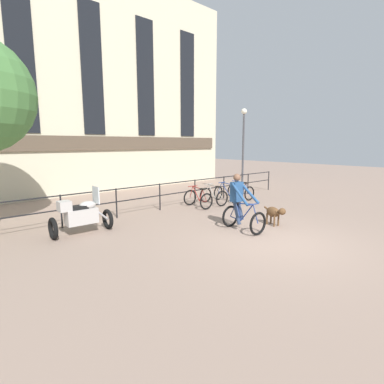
# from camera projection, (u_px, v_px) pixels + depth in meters

# --- Properties ---
(ground_plane) EXTENTS (60.00, 60.00, 0.00)m
(ground_plane) POSITION_uv_depth(u_px,v_px,m) (276.00, 242.00, 8.00)
(ground_plane) COLOR gray
(canal_railing) EXTENTS (15.05, 0.05, 1.05)m
(canal_railing) POSITION_uv_depth(u_px,v_px,m) (160.00, 192.00, 11.67)
(canal_railing) COLOR black
(canal_railing) RESTS_ON ground_plane
(building_facade) EXTENTS (18.00, 0.72, 11.28)m
(building_facade) POSITION_uv_depth(u_px,v_px,m) (90.00, 83.00, 15.09)
(building_facade) COLOR beige
(building_facade) RESTS_ON ground_plane
(cyclist_with_bike) EXTENTS (0.77, 1.22, 1.70)m
(cyclist_with_bike) POSITION_uv_depth(u_px,v_px,m) (240.00, 205.00, 8.98)
(cyclist_with_bike) COLOR black
(cyclist_with_bike) RESTS_ON ground_plane
(dog) EXTENTS (0.37, 0.93, 0.63)m
(dog) POSITION_uv_depth(u_px,v_px,m) (275.00, 212.00, 9.49)
(dog) COLOR brown
(dog) RESTS_ON ground_plane
(parked_motorcycle) EXTENTS (1.72, 0.67, 1.35)m
(parked_motorcycle) POSITION_uv_depth(u_px,v_px,m) (81.00, 215.00, 8.58)
(parked_motorcycle) COLOR black
(parked_motorcycle) RESTS_ON ground_plane
(parked_bicycle_near_lamp) EXTENTS (0.73, 1.15, 0.86)m
(parked_bicycle_near_lamp) POSITION_uv_depth(u_px,v_px,m) (198.00, 199.00, 12.21)
(parked_bicycle_near_lamp) COLOR black
(parked_bicycle_near_lamp) RESTS_ON ground_plane
(parked_bicycle_mid_left) EXTENTS (0.74, 1.16, 0.86)m
(parked_bicycle_mid_left) POSITION_uv_depth(u_px,v_px,m) (214.00, 196.00, 12.82)
(parked_bicycle_mid_left) COLOR black
(parked_bicycle_mid_left) RESTS_ON ground_plane
(parked_bicycle_mid_right) EXTENTS (0.78, 1.18, 0.86)m
(parked_bicycle_mid_right) POSITION_uv_depth(u_px,v_px,m) (228.00, 194.00, 13.44)
(parked_bicycle_mid_right) COLOR black
(parked_bicycle_mid_right) RESTS_ON ground_plane
(parked_bicycle_far_end) EXTENTS (0.72, 1.14, 0.86)m
(parked_bicycle_far_end) POSITION_uv_depth(u_px,v_px,m) (241.00, 191.00, 14.05)
(parked_bicycle_far_end) COLOR black
(parked_bicycle_far_end) RESTS_ON ground_plane
(street_lamp) EXTENTS (0.28, 0.28, 4.29)m
(street_lamp) POSITION_uv_depth(u_px,v_px,m) (243.00, 147.00, 15.03)
(street_lamp) COLOR #424247
(street_lamp) RESTS_ON ground_plane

